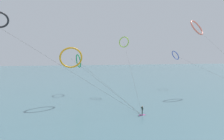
{
  "coord_description": "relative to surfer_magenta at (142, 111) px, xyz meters",
  "views": [
    {
      "loc": [
        -7.86,
        -11.35,
        10.89
      ],
      "look_at": [
        0.0,
        21.31,
        8.42
      ],
      "focal_mm": 33.16,
      "sensor_mm": 36.0,
      "label": 1
    }
  ],
  "objects": [
    {
      "name": "sea_water",
      "position": [
        -5.96,
        83.5,
        -0.78
      ],
      "size": [
        400.0,
        200.0,
        0.08
      ],
      "primitive_type": "cube",
      "color": "#476B75",
      "rests_on": "ground"
    },
    {
      "name": "surfer_magenta",
      "position": [
        0.0,
        0.0,
        0.0
      ],
      "size": [
        1.4,
        0.7,
        1.7
      ],
      "rotation": [
        0.0,
        0.0,
        4.23
      ],
      "color": "#CC288E",
      "rests_on": "ground"
    },
    {
      "name": "kite_lime",
      "position": [
        3.08,
        21.75,
        13.63
      ],
      "size": [
        4.43,
        23.17,
        16.06
      ],
      "rotation": [
        0.0,
        0.0,
        5.49
      ],
      "color": "#8CC62D",
      "rests_on": "ground"
    },
    {
      "name": "kite_amber",
      "position": [
        -11.94,
        12.56,
        9.42
      ],
      "size": [
        14.53,
        13.87,
        12.65
      ],
      "rotation": [
        0.0,
        0.0,
        3.17
      ],
      "color": "orange",
      "rests_on": "ground"
    },
    {
      "name": "kite_coral",
      "position": [
        23.1,
        17.31,
        17.69
      ],
      "size": [
        5.97,
        32.47,
        20.79
      ],
      "rotation": [
        0.0,
        0.0,
        0.52
      ],
      "color": "#EA7260",
      "rests_on": "ground"
    },
    {
      "name": "kite_emerald",
      "position": [
        -9.33,
        25.39,
        8.33
      ],
      "size": [
        10.21,
        27.46,
        11.14
      ],
      "rotation": [
        0.0,
        0.0,
        1.78
      ],
      "color": "#199351",
      "rests_on": "ground"
    },
    {
      "name": "kite_cobalt",
      "position": [
        23.12,
        28.17,
        9.9
      ],
      "size": [
        1.93,
        45.23,
        12.31
      ],
      "rotation": [
        0.0,
        0.0,
        1.58
      ],
      "color": "#2647B7",
      "rests_on": "ground"
    }
  ]
}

